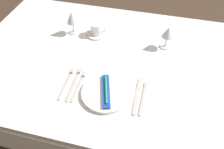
{
  "coord_description": "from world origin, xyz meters",
  "views": [
    {
      "loc": [
        0.18,
        -0.95,
        1.63
      ],
      "look_at": [
        -0.02,
        -0.14,
        0.76
      ],
      "focal_mm": 36.63,
      "sensor_mm": 36.0,
      "label": 1
    }
  ],
  "objects_px": {
    "dinner_knife": "(137,96)",
    "coffee_cup_left": "(97,29)",
    "fork_salad": "(67,82)",
    "wine_glass_centre": "(72,18)",
    "wine_glass_left": "(168,34)",
    "toothbrush_package": "(106,91)",
    "dinner_plate": "(106,93)",
    "spoon_soup": "(144,94)",
    "fork_outer": "(79,85)",
    "fork_inner": "(75,83)"
  },
  "relations": [
    {
      "from": "dinner_knife",
      "to": "coffee_cup_left",
      "type": "distance_m",
      "value": 0.56
    },
    {
      "from": "fork_salad",
      "to": "wine_glass_centre",
      "type": "xyz_separation_m",
      "value": [
        -0.12,
        0.42,
        0.1
      ]
    },
    {
      "from": "wine_glass_centre",
      "to": "wine_glass_left",
      "type": "xyz_separation_m",
      "value": [
        0.59,
        -0.0,
        -0.01
      ]
    },
    {
      "from": "toothbrush_package",
      "to": "dinner_knife",
      "type": "height_order",
      "value": "toothbrush_package"
    },
    {
      "from": "wine_glass_centre",
      "to": "dinner_plate",
      "type": "bearing_deg",
      "value": -52.8
    },
    {
      "from": "dinner_knife",
      "to": "toothbrush_package",
      "type": "bearing_deg",
      "value": -172.19
    },
    {
      "from": "spoon_soup",
      "to": "dinner_knife",
      "type": "bearing_deg",
      "value": -143.03
    },
    {
      "from": "coffee_cup_left",
      "to": "wine_glass_left",
      "type": "xyz_separation_m",
      "value": [
        0.44,
        -0.02,
        0.05
      ]
    },
    {
      "from": "fork_outer",
      "to": "dinner_knife",
      "type": "bearing_deg",
      "value": -0.6
    },
    {
      "from": "dinner_plate",
      "to": "toothbrush_package",
      "type": "xyz_separation_m",
      "value": [
        0.0,
        0.0,
        0.02
      ]
    },
    {
      "from": "fork_outer",
      "to": "wine_glass_centre",
      "type": "distance_m",
      "value": 0.48
    },
    {
      "from": "spoon_soup",
      "to": "wine_glass_centre",
      "type": "relative_size",
      "value": 1.43
    },
    {
      "from": "toothbrush_package",
      "to": "wine_glass_centre",
      "type": "distance_m",
      "value": 0.57
    },
    {
      "from": "dinner_plate",
      "to": "fork_salad",
      "type": "bearing_deg",
      "value": 173.27
    },
    {
      "from": "dinner_plate",
      "to": "fork_salad",
      "type": "distance_m",
      "value": 0.22
    },
    {
      "from": "fork_inner",
      "to": "wine_glass_centre",
      "type": "xyz_separation_m",
      "value": [
        -0.16,
        0.42,
        0.1
      ]
    },
    {
      "from": "toothbrush_package",
      "to": "coffee_cup_left",
      "type": "xyz_separation_m",
      "value": [
        -0.19,
        0.47,
        0.02
      ]
    },
    {
      "from": "spoon_soup",
      "to": "fork_salad",
      "type": "bearing_deg",
      "value": -177.25
    },
    {
      "from": "fork_outer",
      "to": "dinner_knife",
      "type": "distance_m",
      "value": 0.3
    },
    {
      "from": "toothbrush_package",
      "to": "dinner_plate",
      "type": "bearing_deg",
      "value": 180.0
    },
    {
      "from": "fork_salad",
      "to": "dinner_knife",
      "type": "xyz_separation_m",
      "value": [
        0.37,
        -0.01,
        0.0
      ]
    },
    {
      "from": "fork_inner",
      "to": "dinner_knife",
      "type": "bearing_deg",
      "value": -1.91
    },
    {
      "from": "dinner_plate",
      "to": "dinner_knife",
      "type": "relative_size",
      "value": 1.05
    },
    {
      "from": "fork_outer",
      "to": "coffee_cup_left",
      "type": "distance_m",
      "value": 0.45
    },
    {
      "from": "toothbrush_package",
      "to": "fork_outer",
      "type": "distance_m",
      "value": 0.15
    },
    {
      "from": "fork_outer",
      "to": "coffee_cup_left",
      "type": "bearing_deg",
      "value": 94.93
    },
    {
      "from": "dinner_knife",
      "to": "coffee_cup_left",
      "type": "xyz_separation_m",
      "value": [
        -0.34,
        0.45,
        0.04
      ]
    },
    {
      "from": "fork_outer",
      "to": "dinner_plate",
      "type": "bearing_deg",
      "value": -9.07
    },
    {
      "from": "toothbrush_package",
      "to": "fork_inner",
      "type": "relative_size",
      "value": 0.91
    },
    {
      "from": "spoon_soup",
      "to": "wine_glass_left",
      "type": "height_order",
      "value": "wine_glass_left"
    },
    {
      "from": "fork_inner",
      "to": "wine_glass_centre",
      "type": "bearing_deg",
      "value": 111.2
    },
    {
      "from": "dinner_knife",
      "to": "wine_glass_centre",
      "type": "height_order",
      "value": "wine_glass_centre"
    },
    {
      "from": "dinner_plate",
      "to": "coffee_cup_left",
      "type": "bearing_deg",
      "value": 111.91
    },
    {
      "from": "coffee_cup_left",
      "to": "wine_glass_centre",
      "type": "bearing_deg",
      "value": -173.1
    },
    {
      "from": "fork_inner",
      "to": "spoon_soup",
      "type": "distance_m",
      "value": 0.36
    },
    {
      "from": "dinner_knife",
      "to": "fork_salad",
      "type": "bearing_deg",
      "value": 179.22
    },
    {
      "from": "fork_outer",
      "to": "wine_glass_left",
      "type": "relative_size",
      "value": 1.51
    },
    {
      "from": "fork_outer",
      "to": "dinner_knife",
      "type": "height_order",
      "value": "same"
    },
    {
      "from": "dinner_knife",
      "to": "fork_inner",
      "type": "bearing_deg",
      "value": 178.09
    },
    {
      "from": "coffee_cup_left",
      "to": "wine_glass_centre",
      "type": "xyz_separation_m",
      "value": [
        -0.15,
        -0.02,
        0.06
      ]
    },
    {
      "from": "fork_inner",
      "to": "fork_salad",
      "type": "relative_size",
      "value": 1.04
    },
    {
      "from": "dinner_knife",
      "to": "coffee_cup_left",
      "type": "bearing_deg",
      "value": 127.22
    },
    {
      "from": "fork_salad",
      "to": "wine_glass_left",
      "type": "relative_size",
      "value": 1.6
    },
    {
      "from": "toothbrush_package",
      "to": "wine_glass_left",
      "type": "height_order",
      "value": "wine_glass_left"
    },
    {
      "from": "spoon_soup",
      "to": "toothbrush_package",
      "type": "bearing_deg",
      "value": -166.2
    },
    {
      "from": "fork_salad",
      "to": "wine_glass_left",
      "type": "bearing_deg",
      "value": 41.78
    },
    {
      "from": "wine_glass_centre",
      "to": "spoon_soup",
      "type": "bearing_deg",
      "value": -37.6
    },
    {
      "from": "dinner_plate",
      "to": "wine_glass_left",
      "type": "relative_size",
      "value": 1.77
    },
    {
      "from": "dinner_plate",
      "to": "toothbrush_package",
      "type": "height_order",
      "value": "toothbrush_package"
    },
    {
      "from": "spoon_soup",
      "to": "wine_glass_centre",
      "type": "bearing_deg",
      "value": 142.4
    }
  ]
}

